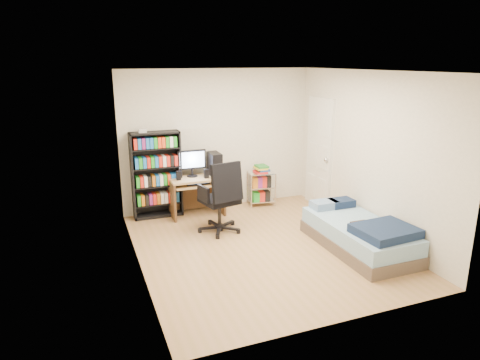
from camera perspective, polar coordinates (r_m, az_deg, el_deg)
name	(u,v)px	position (r m, az deg, el deg)	size (l,w,h in m)	color
room	(263,164)	(5.93, 3.11, 2.14)	(3.58, 4.08, 2.58)	#A67B53
media_shelf	(156,174)	(7.43, -11.09, 0.81)	(0.84, 0.28, 1.55)	black
computer_desk	(201,180)	(7.49, -5.25, 0.02)	(0.91, 0.53, 1.15)	tan
office_chair	(221,210)	(6.74, -2.55, -3.97)	(0.82, 0.82, 1.16)	black
wire_cart	(261,179)	(7.96, 2.87, 0.16)	(0.52, 0.41, 0.78)	silver
bed	(359,234)	(6.42, 15.64, -6.97)	(0.90, 1.80, 0.51)	brown
door	(319,153)	(7.94, 10.52, 3.54)	(0.12, 0.80, 2.00)	silver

